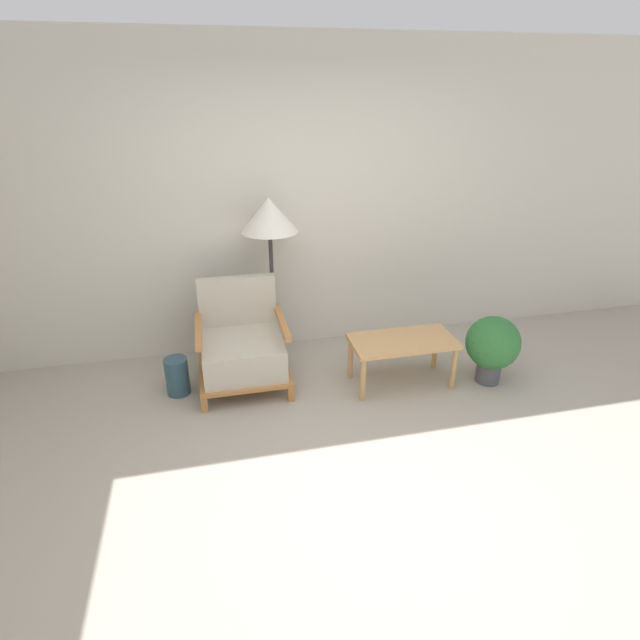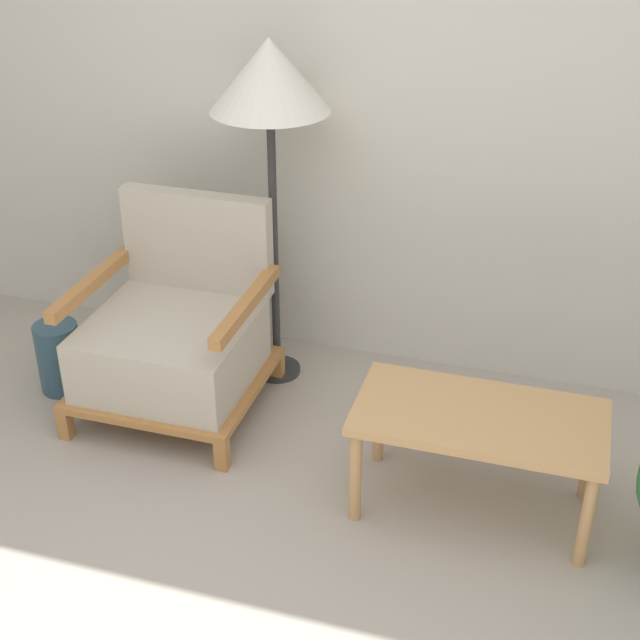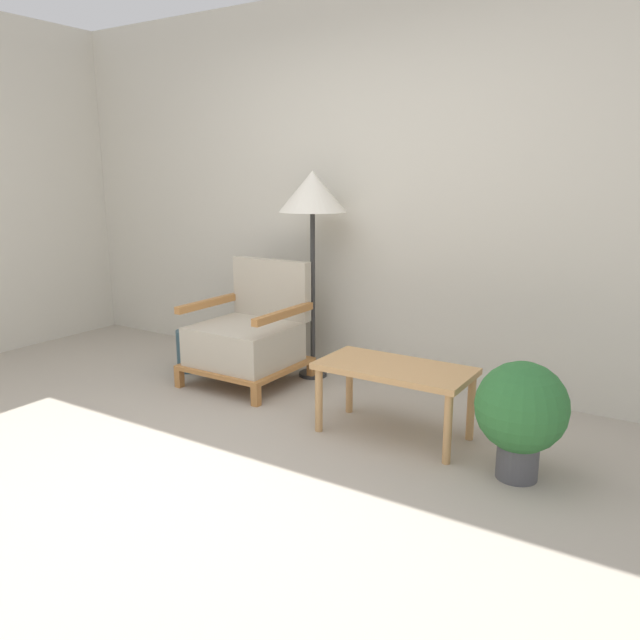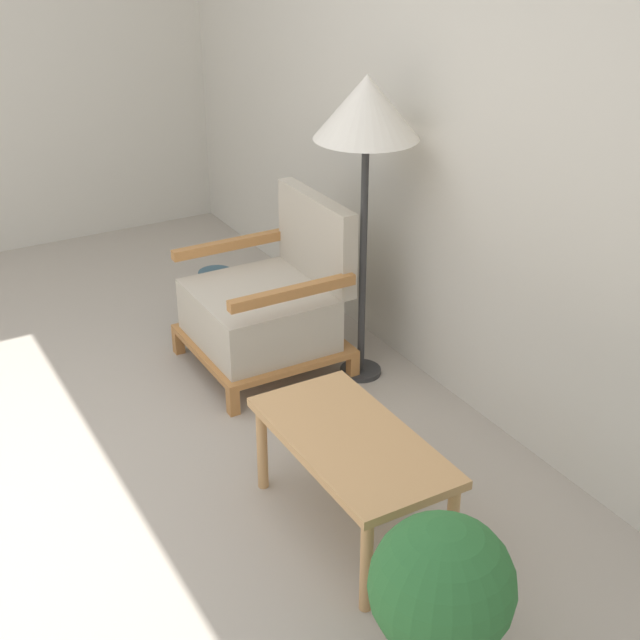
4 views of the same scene
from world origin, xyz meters
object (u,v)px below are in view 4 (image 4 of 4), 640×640
(vase, at_px, (217,298))
(potted_plant, at_px, (441,592))
(armchair, at_px, (268,305))
(floor_lamp, at_px, (366,115))
(coffee_table, at_px, (351,449))

(vase, bearing_deg, potted_plant, -8.84)
(armchair, bearing_deg, potted_plant, -12.34)
(floor_lamp, xyz_separation_m, vase, (-0.86, -0.40, -1.15))
(armchair, distance_m, vase, 0.57)
(floor_lamp, bearing_deg, armchair, -131.65)
(coffee_table, bearing_deg, vase, 171.91)
(vase, height_order, potted_plant, potted_plant)
(floor_lamp, height_order, coffee_table, floor_lamp)
(armchair, xyz_separation_m, vase, (-0.54, -0.04, -0.18))
(coffee_table, bearing_deg, floor_lamp, 145.94)
(armchair, xyz_separation_m, coffee_table, (1.29, -0.30, 0.03))
(floor_lamp, distance_m, potted_plant, 2.12)
(floor_lamp, relative_size, vase, 4.69)
(vase, relative_size, potted_plant, 0.53)
(armchair, height_order, vase, armchair)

